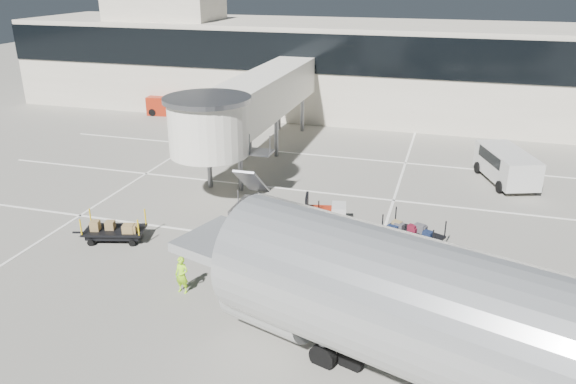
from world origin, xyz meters
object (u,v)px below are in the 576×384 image
(minivan, at_px, (506,163))
(box_cart_near, at_px, (261,250))
(baggage_tug, at_px, (322,214))
(belt_loader, at_px, (172,106))
(ground_worker, at_px, (182,275))
(aircraft, at_px, (527,346))
(box_cart_far, at_px, (116,230))
(suitcase_cart, at_px, (412,234))

(minivan, bearing_deg, box_cart_near, -148.14)
(baggage_tug, bearing_deg, belt_loader, 122.82)
(baggage_tug, bearing_deg, minivan, 34.42)
(ground_worker, xyz_separation_m, aircraft, (12.43, -4.26, 2.24))
(belt_loader, bearing_deg, aircraft, -55.70)
(box_cart_near, bearing_deg, ground_worker, -139.49)
(box_cart_near, height_order, aircraft, aircraft)
(box_cart_far, xyz_separation_m, ground_worker, (5.31, -3.44, 0.29))
(baggage_tug, relative_size, box_cart_near, 0.66)
(baggage_tug, bearing_deg, ground_worker, -127.43)
(box_cart_near, bearing_deg, aircraft, -53.19)
(minivan, bearing_deg, baggage_tug, -154.45)
(ground_worker, relative_size, belt_loader, 0.34)
(minivan, height_order, belt_loader, belt_loader)
(baggage_tug, height_order, aircraft, aircraft)
(aircraft, bearing_deg, box_cart_far, 174.54)
(baggage_tug, xyz_separation_m, suitcase_cart, (4.64, -0.79, -0.12))
(belt_loader, bearing_deg, suitcase_cart, -47.21)
(box_cart_near, relative_size, ground_worker, 2.57)
(suitcase_cart, relative_size, box_cart_far, 0.95)
(baggage_tug, xyz_separation_m, box_cart_far, (-9.28, -4.56, -0.09))
(baggage_tug, xyz_separation_m, minivan, (9.42, 9.58, 0.60))
(ground_worker, xyz_separation_m, belt_loader, (-14.72, 27.44, 0.03))
(box_cart_near, xyz_separation_m, ground_worker, (-2.22, -3.40, 0.21))
(suitcase_cart, xyz_separation_m, minivan, (4.78, 10.37, 0.72))
(baggage_tug, xyz_separation_m, aircraft, (8.46, -12.26, 2.44))
(box_cart_far, xyz_separation_m, belt_loader, (-9.41, 24.00, 0.32))
(suitcase_cart, xyz_separation_m, aircraft, (3.82, -11.47, 2.56))
(minivan, distance_m, aircraft, 21.94)
(suitcase_cart, height_order, box_cart_far, box_cart_far)
(aircraft, bearing_deg, suitcase_cart, 126.42)
(belt_loader, bearing_deg, minivan, -25.60)
(minivan, relative_size, belt_loader, 1.22)
(suitcase_cart, xyz_separation_m, box_cart_far, (-13.92, -3.77, 0.03))
(suitcase_cart, bearing_deg, box_cart_far, -140.84)
(box_cart_far, distance_m, aircraft, 19.50)
(box_cart_far, bearing_deg, minivan, 21.77)
(aircraft, bearing_deg, minivan, 105.48)
(box_cart_near, bearing_deg, minivan, 35.49)
(box_cart_near, height_order, ground_worker, ground_worker)
(box_cart_far, relative_size, aircraft, 0.17)
(suitcase_cart, relative_size, minivan, 0.61)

